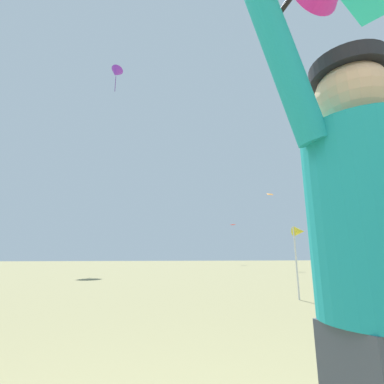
{
  "coord_description": "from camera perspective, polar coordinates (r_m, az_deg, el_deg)",
  "views": [
    {
      "loc": [
        -0.32,
        -0.37,
        0.99
      ],
      "look_at": [
        0.33,
        3.28,
        1.86
      ],
      "focal_mm": 25.71,
      "sensor_mm": 36.0,
      "label": 1
    }
  ],
  "objects": [
    {
      "name": "distant_kite_red_far_center",
      "position": [
        33.67,
        8.48,
        -6.68
      ],
      "size": [
        0.72,
        0.72,
        0.12
      ],
      "color": "red"
    },
    {
      "name": "distant_kite_orange_mid_left",
      "position": [
        22.39,
        15.88,
        -0.39
      ],
      "size": [
        0.64,
        0.6,
        0.32
      ],
      "color": "orange"
    },
    {
      "name": "distant_kite_purple_high_left",
      "position": [
        28.23,
        -15.46,
        22.76
      ],
      "size": [
        1.55,
        1.58,
        2.56
      ],
      "color": "purple"
    },
    {
      "name": "marker_flag",
      "position": [
        7.3,
        21.24,
        -8.45
      ],
      "size": [
        0.3,
        0.24,
        1.71
      ],
      "color": "silver",
      "rests_on": "ground"
    },
    {
      "name": "kite_flyer_person",
      "position": [
        0.96,
        34.12,
        -14.36
      ],
      "size": [
        0.81,
        0.38,
        1.92
      ],
      "color": "#424751",
      "rests_on": "ground"
    }
  ]
}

